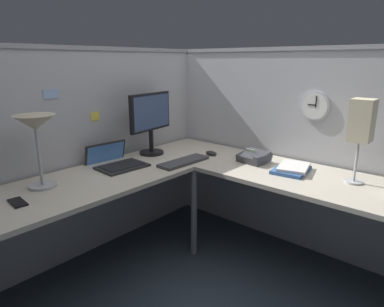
% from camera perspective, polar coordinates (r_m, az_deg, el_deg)
% --- Properties ---
extents(ground_plane, '(6.80, 6.80, 0.00)m').
position_cam_1_polar(ground_plane, '(2.62, 0.71, -18.98)').
color(ground_plane, '#2D3842').
extents(cubicle_wall_back, '(2.57, 0.12, 1.58)m').
position_cam_1_polar(cubicle_wall_back, '(2.69, -18.73, -0.20)').
color(cubicle_wall_back, '#B2B2B7').
rests_on(cubicle_wall_back, ground).
extents(cubicle_wall_right, '(0.12, 2.37, 1.58)m').
position_cam_1_polar(cubicle_wall_right, '(2.85, 16.35, 0.81)').
color(cubicle_wall_right, '#B2B2B7').
rests_on(cubicle_wall_right, ground).
extents(desk, '(2.35, 2.15, 0.73)m').
position_cam_1_polar(desk, '(2.19, -0.77, -7.38)').
color(desk, beige).
rests_on(desk, ground).
extents(monitor, '(0.46, 0.20, 0.50)m').
position_cam_1_polar(monitor, '(2.77, -6.96, 5.81)').
color(monitor, black).
rests_on(monitor, desk).
extents(laptop, '(0.36, 0.40, 0.22)m').
position_cam_1_polar(laptop, '(2.58, -12.88, -1.35)').
color(laptop, '#232326').
rests_on(laptop, desk).
extents(keyboard, '(0.43, 0.15, 0.02)m').
position_cam_1_polar(keyboard, '(2.56, -1.39, -1.37)').
color(keyboard, '#38383D').
rests_on(keyboard, desk).
extents(computer_mouse, '(0.06, 0.10, 0.03)m').
position_cam_1_polar(computer_mouse, '(2.78, 3.25, 0.08)').
color(computer_mouse, '#232326').
rests_on(computer_mouse, desk).
extents(desk_lamp_dome, '(0.24, 0.24, 0.44)m').
position_cam_1_polar(desk_lamp_dome, '(2.19, -24.82, 3.82)').
color(desk_lamp_dome, '#B7BABF').
rests_on(desk_lamp_dome, desk).
extents(cell_phone, '(0.08, 0.15, 0.01)m').
position_cam_1_polar(cell_phone, '(2.09, -27.29, -7.33)').
color(cell_phone, black).
rests_on(cell_phone, desk).
extents(office_phone, '(0.21, 0.23, 0.11)m').
position_cam_1_polar(office_phone, '(2.62, 10.47, -0.67)').
color(office_phone, '#38383D').
rests_on(office_phone, desk).
extents(book_stack, '(0.32, 0.25, 0.04)m').
position_cam_1_polar(book_stack, '(2.46, 16.49, -2.46)').
color(book_stack, '#335999').
rests_on(book_stack, desk).
extents(desk_lamp_paper, '(0.13, 0.13, 0.53)m').
position_cam_1_polar(desk_lamp_paper, '(2.30, 26.62, 4.60)').
color(desk_lamp_paper, '#B7BABF').
rests_on(desk_lamp_paper, desk).
extents(wall_clock, '(0.04, 0.22, 0.22)m').
position_cam_1_polar(wall_clock, '(2.66, 20.04, 7.49)').
color(wall_clock, '#B7BABF').
extents(pinned_note_leftmost, '(0.07, 0.00, 0.06)m').
position_cam_1_polar(pinned_note_leftmost, '(2.66, -16.07, 6.03)').
color(pinned_note_leftmost, '#EAD84C').
extents(pinned_note_middle, '(0.11, 0.00, 0.06)m').
position_cam_1_polar(pinned_note_middle, '(2.48, -22.65, 9.24)').
color(pinned_note_middle, '#99B7E5').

